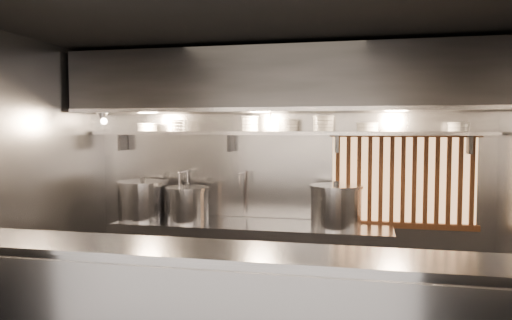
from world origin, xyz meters
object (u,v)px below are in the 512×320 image
at_px(heat_lamp, 102,116).
at_px(stock_pot_right, 336,206).
at_px(pendant_bulb, 271,126).
at_px(stock_pot_mid, 187,204).
at_px(stock_pot_left, 143,200).

xyz_separation_m(heat_lamp, stock_pot_right, (2.51, 0.27, -0.94)).
distance_m(pendant_bulb, stock_pot_mid, 1.27).
bearing_deg(stock_pot_left, stock_pot_mid, -3.97).
xyz_separation_m(stock_pot_left, stock_pot_mid, (0.55, -0.04, -0.02)).
distance_m(heat_lamp, stock_pot_mid, 1.33).
relative_size(heat_lamp, pendant_bulb, 1.87).
relative_size(pendant_bulb, stock_pot_left, 0.25).
height_order(pendant_bulb, stock_pot_left, pendant_bulb).
relative_size(heat_lamp, stock_pot_left, 0.47).
height_order(heat_lamp, stock_pot_right, heat_lamp).
bearing_deg(stock_pot_left, stock_pot_right, -0.48).
xyz_separation_m(heat_lamp, pendant_bulb, (1.80, 0.35, -0.11)).
bearing_deg(heat_lamp, stock_pot_right, 6.09).
height_order(heat_lamp, stock_pot_mid, heat_lamp).
distance_m(stock_pot_mid, stock_pot_right, 1.63).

